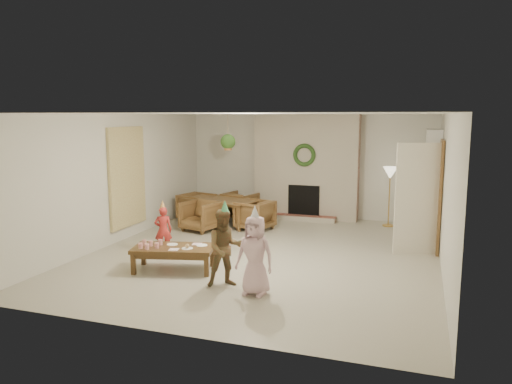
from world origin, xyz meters
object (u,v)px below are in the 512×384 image
at_px(dining_chair_right, 255,215).
at_px(child_red, 163,230).
at_px(dining_chair_left, 197,207).
at_px(child_pink, 255,255).
at_px(dining_chair_far, 240,206).
at_px(coffee_table_top, 174,248).
at_px(dining_table, 221,212).
at_px(dining_chair_near, 200,216).
at_px(child_plaid, 225,248).

bearing_deg(dining_chair_right, child_red, -7.56).
distance_m(dining_chair_left, child_red, 2.80).
distance_m(child_red, child_pink, 2.64).
height_order(dining_chair_far, dining_chair_right, same).
distance_m(coffee_table_top, child_pink, 1.69).
xyz_separation_m(dining_table, child_pink, (2.15, -3.94, 0.26)).
relative_size(dining_chair_left, dining_chair_right, 1.00).
distance_m(dining_chair_far, child_pink, 5.05).
xyz_separation_m(dining_table, coffee_table_top, (0.57, -3.35, 0.07)).
relative_size(dining_chair_right, child_pink, 0.64).
xyz_separation_m(dining_chair_far, dining_chair_right, (0.69, -0.95, 0.00)).
height_order(dining_chair_near, child_red, child_red).
height_order(dining_chair_left, dining_chair_right, same).
height_order(dining_table, child_red, child_red).
xyz_separation_m(dining_chair_right, child_red, (-0.96, -2.28, 0.10)).
bearing_deg(child_pink, dining_chair_left, 129.61).
bearing_deg(child_pink, child_red, 152.54).
distance_m(child_plaid, child_pink, 0.55).
height_order(dining_chair_near, coffee_table_top, dining_chair_near).
bearing_deg(child_pink, child_plaid, 165.65).
relative_size(dining_table, dining_chair_near, 2.34).
xyz_separation_m(dining_chair_near, child_plaid, (1.83, -3.05, 0.24)).
bearing_deg(dining_chair_near, child_red, -70.92).
distance_m(dining_chair_right, child_plaid, 3.60).
relative_size(dining_chair_far, child_pink, 0.64).
bearing_deg(dining_table, child_pink, -46.06).
bearing_deg(child_plaid, coffee_table_top, 126.81).
relative_size(dining_chair_near, dining_chair_far, 1.00).
xyz_separation_m(dining_chair_left, dining_chair_right, (1.60, -0.44, 0.00)).
distance_m(dining_chair_far, dining_chair_left, 1.04).
xyz_separation_m(dining_table, dining_chair_right, (0.89, -0.24, 0.03)).
bearing_deg(dining_chair_far, child_plaid, 123.16).
bearing_deg(dining_chair_right, dining_chair_near, -51.34).
distance_m(coffee_table_top, child_plaid, 1.15).
height_order(dining_table, coffee_table_top, dining_table).
bearing_deg(coffee_table_top, dining_chair_right, 70.23).
xyz_separation_m(dining_chair_near, dining_chair_right, (1.08, 0.47, 0.00)).
xyz_separation_m(dining_chair_near, dining_chair_left, (-0.52, 0.91, 0.00)).
relative_size(dining_table, child_red, 1.95).
xyz_separation_m(dining_chair_left, child_plaid, (2.34, -3.95, 0.24)).
height_order(dining_table, child_pink, child_pink).
relative_size(coffee_table_top, child_plaid, 1.12).
xyz_separation_m(dining_chair_right, coffee_table_top, (-0.32, -3.11, 0.04)).
distance_m(dining_chair_near, dining_chair_left, 1.04).
distance_m(dining_table, dining_chair_far, 0.74).
relative_size(dining_table, dining_chair_left, 2.34).
xyz_separation_m(coffee_table_top, child_plaid, (1.06, -0.40, 0.21)).
relative_size(dining_chair_far, child_red, 0.83).
relative_size(dining_chair_far, child_plaid, 0.63).
height_order(dining_chair_left, child_plaid, child_plaid).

